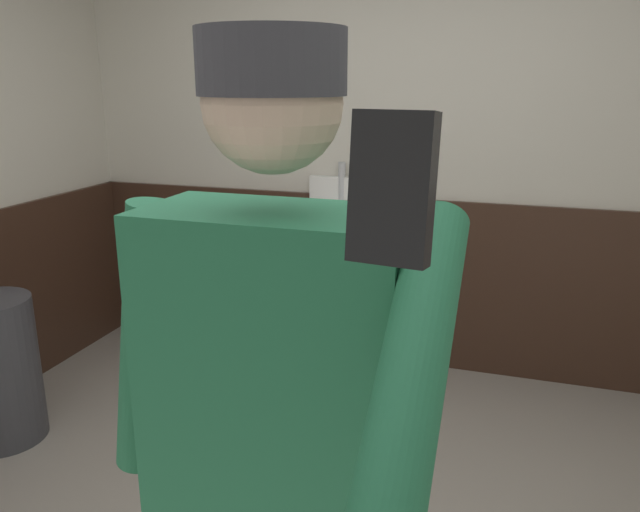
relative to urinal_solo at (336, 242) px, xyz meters
name	(u,v)px	position (x,y,z in m)	size (l,w,h in m)	color
wall_back	(412,144)	(0.39, 0.22, 0.57)	(4.71, 0.12, 2.70)	beige
wainscot_band_back	(404,283)	(0.39, 0.14, -0.26)	(4.11, 0.03, 1.04)	#382319
urinal_solo	(336,242)	(0.00, 0.00, 0.00)	(0.40, 0.34, 1.24)	white
person	(278,440)	(0.62, -2.49, 0.29)	(0.68, 0.60, 1.79)	#2D3342
cell_phone	(392,189)	(0.92, -2.99, 0.86)	(0.06, 0.02, 0.11)	black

